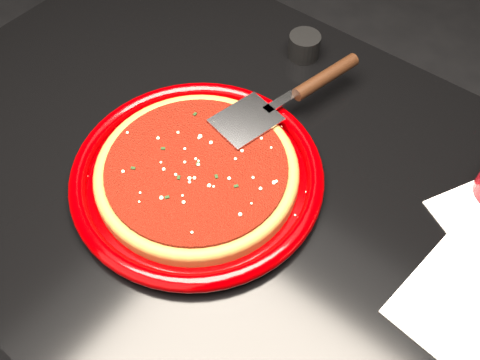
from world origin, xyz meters
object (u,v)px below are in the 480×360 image
object	(u,v)px
table	(242,282)
pizza_server	(290,96)
ramekin	(304,46)
plate	(197,175)

from	to	relation	value
table	pizza_server	bearing A→B (deg)	97.73
ramekin	pizza_server	bearing A→B (deg)	-65.10
table	ramekin	world-z (taller)	ramekin
pizza_server	ramekin	size ratio (longest dim) A/B	5.77
table	ramekin	distance (m)	0.50
table	plate	bearing A→B (deg)	-138.10
table	ramekin	bearing A→B (deg)	106.53
table	pizza_server	xyz separation A→B (m)	(-0.02, 0.15, 0.42)
plate	pizza_server	size ratio (longest dim) A/B	1.16
pizza_server	plate	bearing A→B (deg)	-86.99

